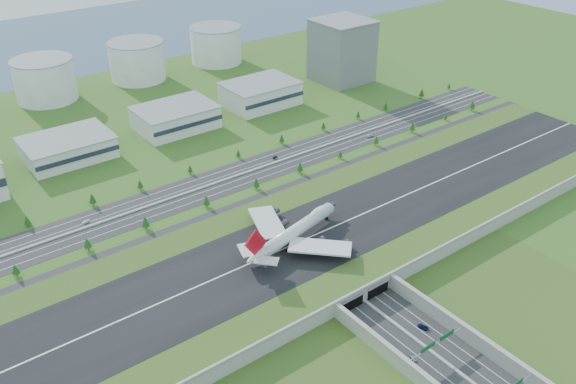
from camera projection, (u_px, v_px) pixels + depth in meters
ground at (301, 253)px, 332.07m from camera, size 1200.00×1200.00×0.00m
airfield_deck at (301, 247)px, 329.94m from camera, size 520.00×100.00×9.20m
underpass_road at (444, 355)px, 261.77m from camera, size 38.80×120.40×8.00m
sign_gantry_near at (437, 344)px, 263.02m from camera, size 38.70×0.70×9.80m
north_expressway at (212, 185)px, 397.58m from camera, size 560.00×36.00×0.12m
tree_row at (224, 178)px, 396.50m from camera, size 500.86×48.67×8.39m
hangar_mid_a at (68, 148)px, 428.11m from camera, size 58.00×42.00×15.00m
hangar_mid_b at (176, 118)px, 471.89m from camera, size 58.00×42.00×17.00m
hangar_mid_c at (260, 94)px, 513.05m from camera, size 58.00×42.00×19.00m
office_tower at (342, 51)px, 556.93m from camera, size 46.00×46.00×55.00m
fuel_tank_b at (45, 80)px, 518.88m from camera, size 50.00×50.00×35.00m
fuel_tank_c at (137, 61)px, 563.16m from camera, size 50.00×50.00×35.00m
fuel_tank_d at (216, 45)px, 607.43m from camera, size 50.00×50.00×35.00m
bay_water at (29, 46)px, 663.17m from camera, size 1200.00×260.00×0.06m
boeing_747 at (295, 231)px, 324.68m from camera, size 74.08×69.26×23.24m
car_0 at (413, 358)px, 264.06m from camera, size 2.17×4.07×1.32m
car_2 at (423, 327)px, 280.91m from camera, size 3.60×5.62×1.44m
car_5 at (275, 157)px, 430.14m from camera, size 4.39×3.01×1.37m
car_6 at (370, 136)px, 461.16m from camera, size 6.03×3.58×1.57m
car_7 at (85, 222)px, 357.93m from camera, size 4.78×2.62×1.31m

